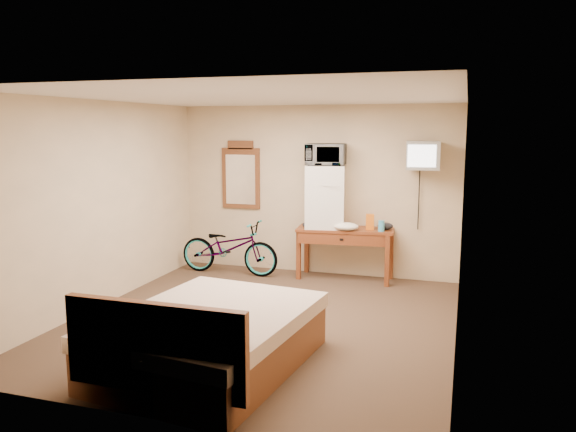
{
  "coord_description": "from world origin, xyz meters",
  "views": [
    {
      "loc": [
        2.12,
        -5.74,
        2.17
      ],
      "look_at": [
        0.03,
        0.83,
        1.08
      ],
      "focal_mm": 35.0,
      "sensor_mm": 36.0,
      "label": 1
    }
  ],
  "objects_px": {
    "crt_television": "(423,155)",
    "bicycle": "(229,247)",
    "microwave": "(326,154)",
    "bed": "(207,338)",
    "desk": "(345,237)",
    "mini_fridge": "(325,196)",
    "wall_mirror": "(241,176)",
    "blue_cup": "(381,226)"
  },
  "relations": [
    {
      "from": "bicycle",
      "to": "wall_mirror",
      "type": "bearing_deg",
      "value": -0.57
    },
    {
      "from": "mini_fridge",
      "to": "crt_television",
      "type": "distance_m",
      "value": 1.48
    },
    {
      "from": "mini_fridge",
      "to": "bed",
      "type": "bearing_deg",
      "value": -94.05
    },
    {
      "from": "wall_mirror",
      "to": "bicycle",
      "type": "bearing_deg",
      "value": -91.23
    },
    {
      "from": "crt_television",
      "to": "bed",
      "type": "distance_m",
      "value": 4.04
    },
    {
      "from": "microwave",
      "to": "blue_cup",
      "type": "height_order",
      "value": "microwave"
    },
    {
      "from": "microwave",
      "to": "crt_television",
      "type": "relative_size",
      "value": 0.95
    },
    {
      "from": "desk",
      "to": "mini_fridge",
      "type": "relative_size",
      "value": 1.58
    },
    {
      "from": "mini_fridge",
      "to": "desk",
      "type": "bearing_deg",
      "value": -6.24
    },
    {
      "from": "crt_television",
      "to": "microwave",
      "type": "bearing_deg",
      "value": 179.57
    },
    {
      "from": "desk",
      "to": "mini_fridge",
      "type": "xyz_separation_m",
      "value": [
        -0.3,
        0.03,
        0.57
      ]
    },
    {
      "from": "microwave",
      "to": "bed",
      "type": "xyz_separation_m",
      "value": [
        -0.24,
        -3.41,
        -1.5
      ]
    },
    {
      "from": "blue_cup",
      "to": "crt_television",
      "type": "xyz_separation_m",
      "value": [
        0.52,
        0.09,
        0.98
      ]
    },
    {
      "from": "bicycle",
      "to": "bed",
      "type": "distance_m",
      "value": 3.39
    },
    {
      "from": "mini_fridge",
      "to": "wall_mirror",
      "type": "xyz_separation_m",
      "value": [
        -1.4,
        0.24,
        0.24
      ]
    },
    {
      "from": "desk",
      "to": "bed",
      "type": "height_order",
      "value": "bed"
    },
    {
      "from": "mini_fridge",
      "to": "bed",
      "type": "relative_size",
      "value": 0.41
    },
    {
      "from": "blue_cup",
      "to": "crt_television",
      "type": "height_order",
      "value": "crt_television"
    },
    {
      "from": "blue_cup",
      "to": "crt_television",
      "type": "relative_size",
      "value": 0.26
    },
    {
      "from": "bed",
      "to": "mini_fridge",
      "type": "bearing_deg",
      "value": 85.95
    },
    {
      "from": "desk",
      "to": "blue_cup",
      "type": "distance_m",
      "value": 0.57
    },
    {
      "from": "desk",
      "to": "blue_cup",
      "type": "relative_size",
      "value": 9.37
    },
    {
      "from": "crt_television",
      "to": "bicycle",
      "type": "bearing_deg",
      "value": -175.55
    },
    {
      "from": "desk",
      "to": "wall_mirror",
      "type": "xyz_separation_m",
      "value": [
        -1.7,
        0.27,
        0.81
      ]
    },
    {
      "from": "desk",
      "to": "bicycle",
      "type": "distance_m",
      "value": 1.74
    },
    {
      "from": "blue_cup",
      "to": "microwave",
      "type": "bearing_deg",
      "value": 173.33
    },
    {
      "from": "desk",
      "to": "bed",
      "type": "xyz_separation_m",
      "value": [
        -0.54,
        -3.37,
        -0.34
      ]
    },
    {
      "from": "mini_fridge",
      "to": "wall_mirror",
      "type": "bearing_deg",
      "value": 170.27
    },
    {
      "from": "mini_fridge",
      "to": "blue_cup",
      "type": "xyz_separation_m",
      "value": [
        0.83,
        -0.1,
        -0.37
      ]
    },
    {
      "from": "mini_fridge",
      "to": "blue_cup",
      "type": "bearing_deg",
      "value": -6.66
    },
    {
      "from": "blue_cup",
      "to": "crt_television",
      "type": "bearing_deg",
      "value": 9.44
    },
    {
      "from": "wall_mirror",
      "to": "bed",
      "type": "distance_m",
      "value": 3.99
    },
    {
      "from": "desk",
      "to": "wall_mirror",
      "type": "relative_size",
      "value": 1.36
    },
    {
      "from": "desk",
      "to": "crt_television",
      "type": "relative_size",
      "value": 2.45
    },
    {
      "from": "crt_television",
      "to": "bicycle",
      "type": "relative_size",
      "value": 0.38
    },
    {
      "from": "microwave",
      "to": "crt_television",
      "type": "bearing_deg",
      "value": -5.63
    },
    {
      "from": "desk",
      "to": "microwave",
      "type": "xyz_separation_m",
      "value": [
        -0.3,
        0.03,
        1.16
      ]
    },
    {
      "from": "mini_fridge",
      "to": "microwave",
      "type": "height_order",
      "value": "microwave"
    },
    {
      "from": "crt_television",
      "to": "wall_mirror",
      "type": "distance_m",
      "value": 2.78
    },
    {
      "from": "microwave",
      "to": "bed",
      "type": "relative_size",
      "value": 0.25
    },
    {
      "from": "desk",
      "to": "microwave",
      "type": "bearing_deg",
      "value": 173.73
    },
    {
      "from": "microwave",
      "to": "wall_mirror",
      "type": "distance_m",
      "value": 1.47
    }
  ]
}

